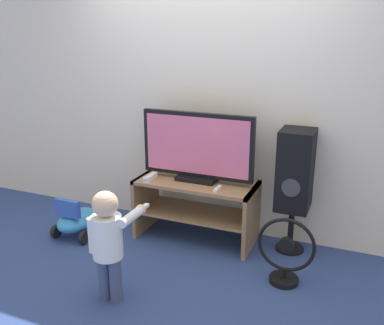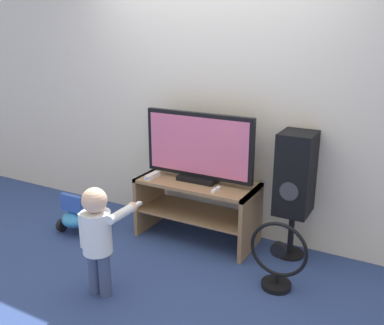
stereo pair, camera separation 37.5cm
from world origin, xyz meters
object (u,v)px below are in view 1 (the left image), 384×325
(game_console, at_px, (151,177))
(remote_primary, at_px, (218,189))
(floor_fan, at_px, (286,254))
(television, at_px, (197,148))
(ride_on_toy, at_px, (77,220))
(speaker_tower, at_px, (295,172))
(child, at_px, (108,237))

(game_console, distance_m, remote_primary, 0.66)
(game_console, bearing_deg, floor_fan, -12.85)
(remote_primary, bearing_deg, television, 148.52)
(remote_primary, relative_size, ride_on_toy, 0.28)
(television, height_order, speaker_tower, television)
(remote_primary, relative_size, child, 0.15)
(remote_primary, height_order, speaker_tower, speaker_tower)
(remote_primary, height_order, floor_fan, remote_primary)
(game_console, bearing_deg, speaker_tower, 10.72)
(remote_primary, distance_m, child, 1.10)
(television, bearing_deg, remote_primary, -31.48)
(speaker_tower, bearing_deg, floor_fan, -84.15)
(game_console, bearing_deg, remote_primary, -0.82)
(ride_on_toy, bearing_deg, speaker_tower, 14.77)
(floor_fan, height_order, ride_on_toy, floor_fan)
(child, xyz_separation_m, speaker_tower, (1.07, 1.24, 0.23))
(floor_fan, bearing_deg, game_console, 167.15)
(game_console, xyz_separation_m, speaker_tower, (1.27, 0.24, 0.14))
(child, relative_size, floor_fan, 1.55)
(remote_primary, xyz_separation_m, child, (-0.46, -0.99, -0.08))
(child, bearing_deg, remote_primary, 64.97)
(television, bearing_deg, child, -100.27)
(television, distance_m, remote_primary, 0.42)
(television, xyz_separation_m, child, (-0.21, -1.15, -0.38))
(child, bearing_deg, floor_fan, 31.86)
(ride_on_toy, bearing_deg, game_console, 22.10)
(game_console, relative_size, remote_primary, 1.48)
(television, relative_size, child, 1.24)
(floor_fan, bearing_deg, ride_on_toy, 179.05)
(speaker_tower, distance_m, ride_on_toy, 2.07)
(ride_on_toy, bearing_deg, child, -40.52)
(television, relative_size, ride_on_toy, 2.23)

